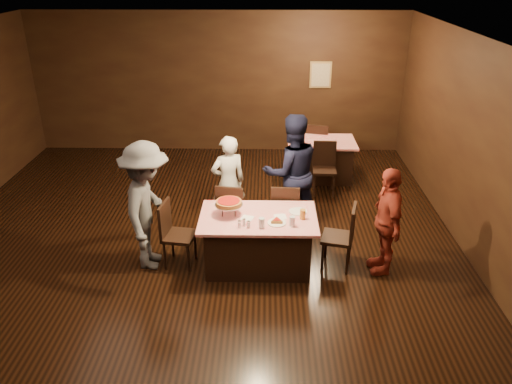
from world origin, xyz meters
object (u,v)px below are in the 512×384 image
Objects in this scene: plate_empty at (298,211)px; chair_back_far at (318,145)px; chair_back_near at (324,169)px; diner_grey_knit at (147,206)px; diner_white_jacket at (228,182)px; chair_end_right at (338,236)px; diner_red_shirt at (386,221)px; pizza_stand at (229,203)px; glass_amber at (303,214)px; chair_end_left at (179,235)px; chair_far_left at (233,210)px; main_table at (258,241)px; diner_navy_hoodie at (291,172)px; back_table at (320,160)px; glass_front_left at (262,223)px; glass_front_right at (292,221)px; chair_far_right at (285,211)px.

chair_back_far is at bearing 80.15° from plate_empty.
diner_grey_knit is (-2.67, -2.41, 0.44)m from chair_back_near.
diner_grey_knit is (-1.02, -1.14, 0.15)m from diner_white_jacket.
diner_red_shirt reaches higher than chair_end_right.
pizza_stand reaches higher than glass_amber.
chair_end_left reaches higher than plate_empty.
diner_white_jacket is at bearing -19.68° from chair_end_left.
chair_far_left is at bearing -114.71° from diner_red_shirt.
diner_white_jacket and diner_red_shirt have the same top height.
diner_white_jacket is at bearing 136.34° from plate_empty.
glass_amber is at bearing -4.76° from main_table.
diner_red_shirt is at bearing -75.00° from chair_back_near.
chair_far_left is at bearing 90.00° from pizza_stand.
pizza_stand reaches higher than chair_end_left.
diner_navy_hoodie reaches higher than chair_back_far.
main_table is 0.85× the size of diner_navy_hoodie.
glass_front_left is at bearing -108.16° from back_table.
chair_back_far is at bearing -146.27° from diner_white_jacket.
chair_end_right and chair_back_near have the same top height.
chair_end_left is at bearing -175.91° from pizza_stand.
pizza_stand is 0.97m from plate_empty.
glass_front_left is at bearing -101.10° from diner_grey_knit.
plate_empty is at bearing -104.34° from diner_red_shirt.
glass_amber is at bearing 151.91° from chair_far_left.
main_table is 0.69m from plate_empty.
diner_white_jacket is 0.84× the size of diner_grey_knit.
diner_white_jacket is 1.43m from plate_empty.
chair_back_far reaches higher than glass_amber.
diner_red_shirt is (2.83, -0.08, 0.29)m from chair_end_left.
diner_red_shirt reaches higher than chair_far_left.
plate_empty is at bearing 75.96° from glass_front_right.
diner_red_shirt is at bearing 127.76° from diner_white_jacket.
diner_red_shirt is (2.21, -1.22, 0.00)m from diner_white_jacket.
chair_end_right is 0.62m from glass_amber.
diner_white_jacket is (-0.09, 0.39, 0.29)m from chair_far_left.
chair_back_near is 0.62× the size of diner_red_shirt.
main_table is 1.68× the size of chair_back_far.
chair_back_near and chair_back_far have the same top height.
chair_far_left is 6.79× the size of glass_amber.
diner_navy_hoodie reaches higher than diner_red_shirt.
chair_far_right is 0.62× the size of diner_red_shirt.
pizza_stand is 2.71× the size of glass_front_left.
diner_grey_knit is at bearing 24.83° from diner_white_jacket.
glass_front_left is (0.45, -1.05, 0.37)m from chair_far_left.
chair_end_left and chair_back_near have the same top height.
diner_white_jacket is at bearing -111.64° from chair_end_right.
main_table is at bearing 150.95° from glass_front_right.
glass_front_left and glass_amber have the same top height.
chair_far_right is at bearing 104.04° from glass_amber.
chair_end_left is 2.50× the size of pizza_stand.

